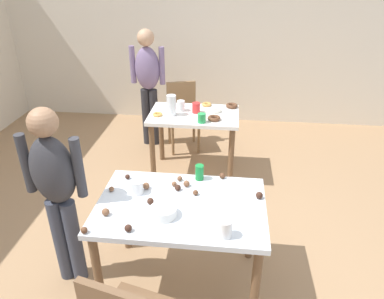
% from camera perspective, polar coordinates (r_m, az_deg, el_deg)
% --- Properties ---
extents(ground_plane, '(6.40, 6.40, 0.00)m').
position_cam_1_polar(ground_plane, '(3.16, 0.26, -17.71)').
color(ground_plane, '#9E7A56').
extents(wall_back, '(6.40, 0.10, 2.60)m').
position_cam_1_polar(wall_back, '(5.49, 4.08, 17.73)').
color(wall_back, beige).
rests_on(wall_back, ground_plane).
extents(dining_table_near, '(1.18, 0.79, 0.75)m').
position_cam_1_polar(dining_table_near, '(2.59, -1.75, -10.43)').
color(dining_table_near, silver).
rests_on(dining_table_near, ground_plane).
extents(dining_table_far, '(0.99, 0.64, 0.75)m').
position_cam_1_polar(dining_table_far, '(4.05, 0.31, 4.04)').
color(dining_table_far, white).
rests_on(dining_table_far, ground_plane).
extents(chair_far_table, '(0.50, 0.50, 0.87)m').
position_cam_1_polar(chair_far_table, '(4.74, -1.51, 6.03)').
color(chair_far_table, olive).
rests_on(chair_far_table, ground_plane).
extents(person_girl_near, '(0.45, 0.21, 1.44)m').
position_cam_1_polar(person_girl_near, '(2.68, -20.75, -5.51)').
color(person_girl_near, '#383D4C').
rests_on(person_girl_near, ground_plane).
extents(person_adult_far, '(0.45, 0.22, 1.53)m').
position_cam_1_polar(person_adult_far, '(4.70, -7.00, 11.13)').
color(person_adult_far, '#28282D').
rests_on(person_adult_far, ground_plane).
extents(mixing_bowl, '(0.18, 0.18, 0.07)m').
position_cam_1_polar(mixing_bowl, '(2.41, -4.58, -9.80)').
color(mixing_bowl, white).
rests_on(mixing_bowl, dining_table_near).
extents(soda_can, '(0.07, 0.07, 0.12)m').
position_cam_1_polar(soda_can, '(2.76, 1.20, -3.64)').
color(soda_can, '#198438').
rests_on(soda_can, dining_table_near).
extents(fork_near, '(0.17, 0.02, 0.01)m').
position_cam_1_polar(fork_near, '(2.58, -11.26, -8.40)').
color(fork_near, silver).
rests_on(fork_near, dining_table_near).
extents(cup_near_0, '(0.09, 0.09, 0.12)m').
position_cam_1_polar(cup_near_0, '(2.24, 5.26, -12.36)').
color(cup_near_0, white).
rests_on(cup_near_0, dining_table_near).
extents(cup_near_1, '(0.09, 0.09, 0.10)m').
position_cam_1_polar(cup_near_1, '(2.64, -8.72, -5.94)').
color(cup_near_1, white).
rests_on(cup_near_1, dining_table_near).
extents(cake_ball_0, '(0.05, 0.05, 0.05)m').
position_cam_1_polar(cake_ball_0, '(2.80, 4.84, -4.17)').
color(cake_ball_0, brown).
rests_on(cake_ball_0, dining_table_near).
extents(cake_ball_1, '(0.04, 0.04, 0.04)m').
position_cam_1_polar(cake_ball_1, '(2.77, -1.96, -4.61)').
color(cake_ball_1, brown).
rests_on(cake_ball_1, dining_table_near).
extents(cake_ball_2, '(0.05, 0.05, 0.05)m').
position_cam_1_polar(cake_ball_2, '(2.33, -10.09, -12.19)').
color(cake_ball_2, '#3D2319').
rests_on(cake_ball_2, dining_table_near).
extents(cake_ball_3, '(0.05, 0.05, 0.05)m').
position_cam_1_polar(cake_ball_3, '(2.66, -2.27, -6.06)').
color(cake_ball_3, '#3D2319').
rests_on(cake_ball_3, dining_table_near).
extents(cake_ball_4, '(0.04, 0.04, 0.04)m').
position_cam_1_polar(cake_ball_4, '(2.71, -2.85, -5.48)').
color(cake_ball_4, brown).
rests_on(cake_ball_4, dining_table_near).
extents(cake_ball_5, '(0.05, 0.05, 0.05)m').
position_cam_1_polar(cake_ball_5, '(2.69, -7.29, -5.74)').
color(cake_ball_5, brown).
rests_on(cake_ball_5, dining_table_near).
extents(cake_ball_6, '(0.04, 0.04, 0.04)m').
position_cam_1_polar(cake_ball_6, '(2.38, -16.74, -12.18)').
color(cake_ball_6, brown).
rests_on(cake_ball_6, dining_table_near).
extents(cake_ball_7, '(0.05, 0.05, 0.05)m').
position_cam_1_polar(cake_ball_7, '(2.53, -6.63, -8.15)').
color(cake_ball_7, '#3D2319').
rests_on(cake_ball_7, dining_table_near).
extents(cake_ball_8, '(0.05, 0.05, 0.05)m').
position_cam_1_polar(cake_ball_8, '(2.36, 4.99, -11.11)').
color(cake_ball_8, brown).
rests_on(cake_ball_8, dining_table_near).
extents(cake_ball_9, '(0.05, 0.05, 0.05)m').
position_cam_1_polar(cake_ball_9, '(2.48, -13.55, -9.62)').
color(cake_ball_9, brown).
rests_on(cake_ball_9, dining_table_near).
extents(cake_ball_10, '(0.04, 0.04, 0.04)m').
position_cam_1_polar(cake_ball_10, '(2.71, -12.66, -6.14)').
color(cake_ball_10, brown).
rests_on(cake_ball_10, dining_table_near).
extents(cake_ball_11, '(0.04, 0.04, 0.04)m').
position_cam_1_polar(cake_ball_11, '(2.61, 0.57, -6.85)').
color(cake_ball_11, brown).
rests_on(cake_ball_11, dining_table_near).
extents(cake_ball_12, '(0.05, 0.05, 0.05)m').
position_cam_1_polar(cake_ball_12, '(2.70, -0.87, -5.43)').
color(cake_ball_12, brown).
rests_on(cake_ball_12, dining_table_near).
extents(cake_ball_13, '(0.05, 0.05, 0.05)m').
position_cam_1_polar(cake_ball_13, '(2.61, 10.64, -7.15)').
color(cake_ball_13, '#3D2319').
rests_on(cake_ball_13, dining_table_near).
extents(cake_ball_14, '(0.04, 0.04, 0.04)m').
position_cam_1_polar(cake_ball_14, '(2.83, -10.20, -4.27)').
color(cake_ball_14, '#3D2319').
rests_on(cake_ball_14, dining_table_near).
extents(pitcher_far, '(0.10, 0.10, 0.23)m').
position_cam_1_polar(pitcher_far, '(3.92, -3.29, 7.02)').
color(pitcher_far, white).
rests_on(pitcher_far, dining_table_far).
extents(cup_far_0, '(0.08, 0.08, 0.12)m').
position_cam_1_polar(cup_far_0, '(4.06, -1.77, 6.95)').
color(cup_far_0, white).
rests_on(cup_far_0, dining_table_far).
extents(cup_far_1, '(0.09, 0.09, 0.10)m').
position_cam_1_polar(cup_far_1, '(3.75, 1.54, 5.01)').
color(cup_far_1, green).
rests_on(cup_far_1, dining_table_far).
extents(cup_far_2, '(0.09, 0.09, 0.11)m').
position_cam_1_polar(cup_far_2, '(4.01, 0.66, 6.64)').
color(cup_far_2, red).
rests_on(cup_far_2, dining_table_far).
extents(donut_far_0, '(0.14, 0.14, 0.04)m').
position_cam_1_polar(donut_far_0, '(3.83, 3.52, 4.99)').
color(donut_far_0, brown).
rests_on(donut_far_0, dining_table_far).
extents(donut_far_1, '(0.13, 0.13, 0.04)m').
position_cam_1_polar(donut_far_1, '(4.05, 3.84, 6.25)').
color(donut_far_1, white).
rests_on(donut_far_1, dining_table_far).
extents(donut_far_2, '(0.11, 0.11, 0.03)m').
position_cam_1_polar(donut_far_2, '(3.95, -5.47, 5.58)').
color(donut_far_2, gold).
rests_on(donut_far_2, dining_table_far).
extents(donut_far_3, '(0.11, 0.11, 0.03)m').
position_cam_1_polar(donut_far_3, '(4.23, 2.34, 7.17)').
color(donut_far_3, gold).
rests_on(donut_far_3, dining_table_far).
extents(donut_far_4, '(0.14, 0.14, 0.04)m').
position_cam_1_polar(donut_far_4, '(4.20, 6.33, 6.93)').
color(donut_far_4, brown).
rests_on(donut_far_4, dining_table_far).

